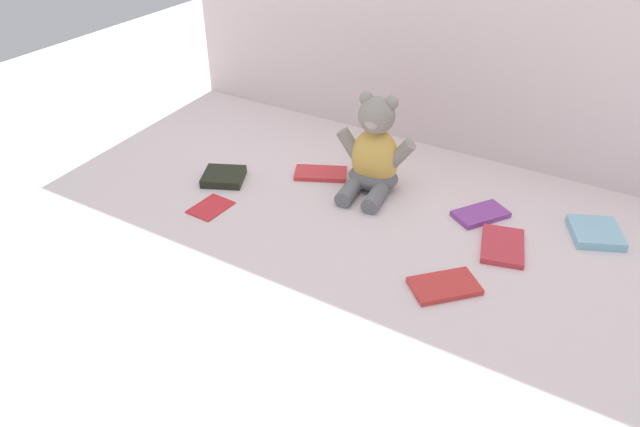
% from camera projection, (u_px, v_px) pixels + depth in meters
% --- Properties ---
extents(ground_plane, '(3.20, 3.20, 0.00)m').
position_uv_depth(ground_plane, '(349.00, 232.00, 1.27)').
color(ground_plane, silver).
extents(backdrop_drape, '(1.54, 0.03, 0.71)m').
position_uv_depth(backdrop_drape, '(450.00, 11.00, 1.42)').
color(backdrop_drape, silver).
rests_on(backdrop_drape, ground_plane).
extents(teddy_bear, '(0.19, 0.18, 0.23)m').
position_uv_depth(teddy_bear, '(374.00, 155.00, 1.37)').
color(teddy_bear, '#E5B24C').
rests_on(teddy_bear, ground_plane).
extents(book_case_0, '(0.12, 0.13, 0.01)m').
position_uv_depth(book_case_0, '(480.00, 214.00, 1.31)').
color(book_case_0, '#863D94').
rests_on(book_case_0, ground_plane).
extents(book_case_1, '(0.14, 0.14, 0.01)m').
position_uv_depth(book_case_1, '(444.00, 286.00, 1.11)').
color(book_case_1, red).
rests_on(book_case_1, ground_plane).
extents(book_case_2, '(0.11, 0.14, 0.01)m').
position_uv_depth(book_case_2, '(503.00, 246.00, 1.21)').
color(book_case_2, '#C6323E').
rests_on(book_case_2, ground_plane).
extents(book_case_3, '(0.07, 0.10, 0.01)m').
position_uv_depth(book_case_3, '(211.00, 207.00, 1.34)').
color(book_case_3, red).
rests_on(book_case_3, ground_plane).
extents(book_case_4, '(0.14, 0.12, 0.01)m').
position_uv_depth(book_case_4, '(321.00, 173.00, 1.46)').
color(book_case_4, red).
rests_on(book_case_4, ground_plane).
extents(book_case_5, '(0.13, 0.14, 0.02)m').
position_uv_depth(book_case_5, '(595.00, 233.00, 1.25)').
color(book_case_5, '#84BFD7').
rests_on(book_case_5, ground_plane).
extents(book_case_6, '(0.13, 0.12, 0.02)m').
position_uv_depth(book_case_6, '(224.00, 177.00, 1.44)').
color(book_case_6, black).
rests_on(book_case_6, ground_plane).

